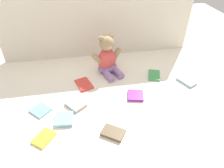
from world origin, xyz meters
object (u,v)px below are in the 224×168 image
object	(u,v)px
book_case_1	(113,133)
book_case_2	(40,110)
teddy_bear	(108,59)
book_case_4	(187,81)
book_case_3	(154,75)
book_case_7	(76,105)
book_case_6	(135,96)
book_case_0	(64,119)
book_case_5	(84,84)
book_case_8	(44,138)

from	to	relation	value
book_case_1	book_case_2	world-z (taller)	book_case_1
teddy_bear	book_case_4	world-z (taller)	teddy_bear
book_case_1	book_case_2	xyz separation A→B (m)	(-0.37, 0.23, -0.00)
book_case_3	book_case_7	distance (m)	0.58
book_case_6	book_case_4	bearing A→B (deg)	115.17
book_case_0	book_case_7	distance (m)	0.12
book_case_6	teddy_bear	bearing A→B (deg)	-145.40
book_case_2	book_case_4	size ratio (longest dim) A/B	0.83
book_case_2	book_case_7	world-z (taller)	book_case_7
book_case_0	book_case_3	size ratio (longest dim) A/B	0.79
book_case_0	book_case_5	bearing A→B (deg)	-18.04
book_case_5	book_case_8	size ratio (longest dim) A/B	1.25
book_case_5	book_case_3	bearing A→B (deg)	163.75
book_case_1	book_case_7	size ratio (longest dim) A/B	1.05
book_case_1	book_case_8	world-z (taller)	book_case_1
book_case_0	book_case_4	size ratio (longest dim) A/B	0.82
book_case_0	book_case_4	world-z (taller)	book_case_0
book_case_1	book_case_4	world-z (taller)	same
book_case_0	book_case_4	bearing A→B (deg)	-70.71
book_case_0	book_case_8	world-z (taller)	book_case_0
book_case_0	book_case_1	size ratio (longest dim) A/B	0.88
teddy_bear	book_case_0	world-z (taller)	teddy_bear
teddy_bear	book_case_3	world-z (taller)	teddy_bear
book_case_3	book_case_7	world-z (taller)	book_case_7
book_case_2	book_case_5	xyz separation A→B (m)	(0.26, 0.19, 0.00)
book_case_4	book_case_5	distance (m)	0.68
book_case_2	book_case_1	bearing A→B (deg)	-76.16
book_case_0	book_case_6	bearing A→B (deg)	-69.05
book_case_7	book_case_8	xyz separation A→B (m)	(-0.16, -0.21, -0.00)
teddy_bear	book_case_7	xyz separation A→B (m)	(-0.24, -0.32, -0.09)
teddy_bear	book_case_1	distance (m)	0.57
book_case_1	book_case_4	distance (m)	0.65
book_case_4	book_case_7	xyz separation A→B (m)	(-0.73, -0.10, 0.00)
book_case_1	book_case_2	bearing A→B (deg)	92.20
book_case_4	teddy_bear	bearing A→B (deg)	131.33
book_case_2	book_case_6	distance (m)	0.56
teddy_bear	book_case_7	size ratio (longest dim) A/B	2.57
book_case_2	book_case_0	bearing A→B (deg)	-80.50
teddy_bear	book_case_1	bearing A→B (deg)	-115.04
book_case_7	book_case_5	bearing A→B (deg)	34.68
book_case_6	book_case_7	size ratio (longest dim) A/B	0.90
book_case_7	book_case_8	distance (m)	0.26
book_case_5	book_case_2	bearing A→B (deg)	18.62
teddy_bear	book_case_5	bearing A→B (deg)	-161.56
book_case_4	book_case_5	size ratio (longest dim) A/B	0.92
book_case_6	book_case_8	distance (m)	0.57
book_case_1	book_case_5	xyz separation A→B (m)	(-0.12, 0.42, -0.00)
book_case_5	teddy_bear	bearing A→B (deg)	-161.38
book_case_7	book_case_1	bearing A→B (deg)	-90.92
book_case_0	teddy_bear	bearing A→B (deg)	-30.37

